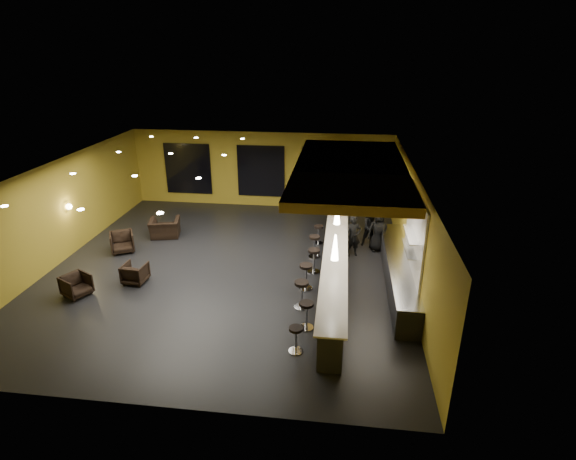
# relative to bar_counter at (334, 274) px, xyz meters

# --- Properties ---
(floor) EXTENTS (12.00, 13.00, 0.10)m
(floor) POSITION_rel_bar_counter_xyz_m (-3.65, 1.00, -0.55)
(floor) COLOR black
(floor) RESTS_ON ground
(ceiling) EXTENTS (12.00, 13.00, 0.10)m
(ceiling) POSITION_rel_bar_counter_xyz_m (-3.65, 1.00, 3.05)
(ceiling) COLOR black
(wall_back) EXTENTS (12.00, 0.10, 3.50)m
(wall_back) POSITION_rel_bar_counter_xyz_m (-3.65, 7.55, 1.25)
(wall_back) COLOR #A48B24
(wall_back) RESTS_ON floor
(wall_front) EXTENTS (12.00, 0.10, 3.50)m
(wall_front) POSITION_rel_bar_counter_xyz_m (-3.65, -5.55, 1.25)
(wall_front) COLOR #A48B24
(wall_front) RESTS_ON floor
(wall_left) EXTENTS (0.10, 13.00, 3.50)m
(wall_left) POSITION_rel_bar_counter_xyz_m (-9.70, 1.00, 1.25)
(wall_left) COLOR #A48B24
(wall_left) RESTS_ON floor
(wall_right) EXTENTS (0.10, 13.00, 3.50)m
(wall_right) POSITION_rel_bar_counter_xyz_m (2.40, 1.00, 1.25)
(wall_right) COLOR #A48B24
(wall_right) RESTS_ON floor
(wood_soffit) EXTENTS (3.60, 8.00, 0.28)m
(wood_soffit) POSITION_rel_bar_counter_xyz_m (0.35, 2.00, 2.86)
(wood_soffit) COLOR #AB8132
(wood_soffit) RESTS_ON ceiling
(window_left) EXTENTS (2.20, 0.06, 2.40)m
(window_left) POSITION_rel_bar_counter_xyz_m (-7.15, 7.44, 1.20)
(window_left) COLOR black
(window_left) RESTS_ON wall_back
(window_center) EXTENTS (2.20, 0.06, 2.40)m
(window_center) POSITION_rel_bar_counter_xyz_m (-3.65, 7.44, 1.20)
(window_center) COLOR black
(window_center) RESTS_ON wall_back
(window_right) EXTENTS (2.20, 0.06, 2.40)m
(window_right) POSITION_rel_bar_counter_xyz_m (-0.65, 7.44, 1.20)
(window_right) COLOR black
(window_right) RESTS_ON wall_back
(tile_backsplash) EXTENTS (0.06, 3.20, 2.40)m
(tile_backsplash) POSITION_rel_bar_counter_xyz_m (2.31, 0.00, 1.50)
(tile_backsplash) COLOR white
(tile_backsplash) RESTS_ON wall_right
(bar_counter) EXTENTS (0.60, 8.00, 1.00)m
(bar_counter) POSITION_rel_bar_counter_xyz_m (0.00, 0.00, 0.00)
(bar_counter) COLOR black
(bar_counter) RESTS_ON floor
(bar_top) EXTENTS (0.78, 8.10, 0.05)m
(bar_top) POSITION_rel_bar_counter_xyz_m (0.00, 0.00, 0.52)
(bar_top) COLOR silver
(bar_top) RESTS_ON bar_counter
(prep_counter) EXTENTS (0.70, 6.00, 0.86)m
(prep_counter) POSITION_rel_bar_counter_xyz_m (2.00, 0.50, -0.07)
(prep_counter) COLOR black
(prep_counter) RESTS_ON floor
(prep_top) EXTENTS (0.72, 6.00, 0.03)m
(prep_top) POSITION_rel_bar_counter_xyz_m (2.00, 0.50, 0.39)
(prep_top) COLOR silver
(prep_top) RESTS_ON prep_counter
(wall_shelf_lower) EXTENTS (0.30, 1.50, 0.03)m
(wall_shelf_lower) POSITION_rel_bar_counter_xyz_m (2.17, -0.20, 1.10)
(wall_shelf_lower) COLOR silver
(wall_shelf_lower) RESTS_ON wall_right
(wall_shelf_upper) EXTENTS (0.30, 1.50, 0.03)m
(wall_shelf_upper) POSITION_rel_bar_counter_xyz_m (2.17, -0.20, 1.55)
(wall_shelf_upper) COLOR silver
(wall_shelf_upper) RESTS_ON wall_right
(column) EXTENTS (0.60, 0.60, 3.50)m
(column) POSITION_rel_bar_counter_xyz_m (0.00, 4.60, 1.25)
(column) COLOR #965F21
(column) RESTS_ON floor
(wall_sconce) EXTENTS (0.22, 0.22, 0.22)m
(wall_sconce) POSITION_rel_bar_counter_xyz_m (-9.53, 1.50, 1.30)
(wall_sconce) COLOR #FFE5B2
(wall_sconce) RESTS_ON wall_left
(pendant_0) EXTENTS (0.20, 0.20, 0.70)m
(pendant_0) POSITION_rel_bar_counter_xyz_m (0.00, -2.00, 1.85)
(pendant_0) COLOR white
(pendant_0) RESTS_ON wood_soffit
(pendant_1) EXTENTS (0.20, 0.20, 0.70)m
(pendant_1) POSITION_rel_bar_counter_xyz_m (0.00, 0.50, 1.85)
(pendant_1) COLOR white
(pendant_1) RESTS_ON wood_soffit
(pendant_2) EXTENTS (0.20, 0.20, 0.70)m
(pendant_2) POSITION_rel_bar_counter_xyz_m (0.00, 3.00, 1.85)
(pendant_2) COLOR white
(pendant_2) RESTS_ON wood_soffit
(staff_a) EXTENTS (0.64, 0.52, 1.53)m
(staff_a) POSITION_rel_bar_counter_xyz_m (0.60, 2.51, 0.27)
(staff_a) COLOR black
(staff_a) RESTS_ON floor
(staff_b) EXTENTS (0.86, 0.74, 1.53)m
(staff_b) POSITION_rel_bar_counter_xyz_m (1.29, 3.47, 0.27)
(staff_b) COLOR black
(staff_b) RESTS_ON floor
(staff_c) EXTENTS (0.85, 0.63, 1.59)m
(staff_c) POSITION_rel_bar_counter_xyz_m (1.52, 3.06, 0.29)
(staff_c) COLOR black
(staff_c) RESTS_ON floor
(armchair_a) EXTENTS (1.00, 0.99, 0.68)m
(armchair_a) POSITION_rel_bar_counter_xyz_m (-7.82, -1.38, -0.16)
(armchair_a) COLOR black
(armchair_a) RESTS_ON floor
(armchair_b) EXTENTS (0.75, 0.77, 0.66)m
(armchair_b) POSITION_rel_bar_counter_xyz_m (-6.39, -0.38, -0.17)
(armchair_b) COLOR black
(armchair_b) RESTS_ON floor
(armchair_c) EXTENTS (1.11, 1.12, 0.76)m
(armchair_c) POSITION_rel_bar_counter_xyz_m (-7.88, 1.78, -0.12)
(armchair_c) COLOR black
(armchair_c) RESTS_ON floor
(armchair_d) EXTENTS (1.34, 1.23, 0.74)m
(armchair_d) POSITION_rel_bar_counter_xyz_m (-6.83, 3.32, -0.13)
(armchair_d) COLOR black
(armchair_d) RESTS_ON floor
(bar_stool_0) EXTENTS (0.36, 0.36, 0.72)m
(bar_stool_0) POSITION_rel_bar_counter_xyz_m (-0.86, -3.29, -0.04)
(bar_stool_0) COLOR silver
(bar_stool_0) RESTS_ON floor
(bar_stool_1) EXTENTS (0.40, 0.40, 0.80)m
(bar_stool_1) POSITION_rel_bar_counter_xyz_m (-0.69, -2.24, 0.01)
(bar_stool_1) COLOR silver
(bar_stool_1) RESTS_ON floor
(bar_stool_2) EXTENTS (0.43, 0.43, 0.86)m
(bar_stool_2) POSITION_rel_bar_counter_xyz_m (-0.92, -1.24, 0.05)
(bar_stool_2) COLOR silver
(bar_stool_2) RESTS_ON floor
(bar_stool_3) EXTENTS (0.43, 0.43, 0.85)m
(bar_stool_3) POSITION_rel_bar_counter_xyz_m (-0.88, -0.14, 0.05)
(bar_stool_3) COLOR silver
(bar_stool_3) RESTS_ON floor
(bar_stool_4) EXTENTS (0.43, 0.43, 0.84)m
(bar_stool_4) POSITION_rel_bar_counter_xyz_m (-0.71, 1.01, 0.04)
(bar_stool_4) COLOR silver
(bar_stool_4) RESTS_ON floor
(bar_stool_5) EXTENTS (0.42, 0.42, 0.83)m
(bar_stool_5) POSITION_rel_bar_counter_xyz_m (-0.77, 2.18, 0.03)
(bar_stool_5) COLOR silver
(bar_stool_5) RESTS_ON floor
(bar_stool_6) EXTENTS (0.37, 0.37, 0.73)m
(bar_stool_6) POSITION_rel_bar_counter_xyz_m (-0.70, 3.41, -0.03)
(bar_stool_6) COLOR silver
(bar_stool_6) RESTS_ON floor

